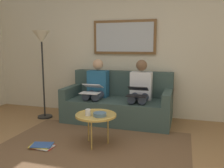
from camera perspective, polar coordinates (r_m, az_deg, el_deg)
wall_rear at (r=4.84m, az=3.16°, el=8.04°), size 6.00×0.12×2.60m
area_rug at (r=3.46m, az=-4.28°, el=-14.47°), size 2.60×1.80×0.01m
couch at (r=4.50m, az=1.57°, el=-4.71°), size 1.94×0.90×0.90m
framed_mirror at (r=4.75m, az=2.91°, el=11.04°), size 1.24×0.05×0.65m
coffee_table at (r=3.35m, az=-3.86°, el=-7.48°), size 0.57×0.57×0.45m
cup at (r=3.29m, az=-5.75°, el=-6.72°), size 0.07×0.07×0.09m
bowl at (r=3.26m, az=-2.92°, el=-7.22°), size 0.18×0.18×0.05m
person_left at (r=4.29m, az=6.70°, el=-1.42°), size 0.38×0.58×1.14m
laptop_black at (r=4.05m, az=6.08°, el=-1.85°), size 0.33×0.34×0.15m
person_right at (r=4.51m, az=-3.75°, el=-0.87°), size 0.38×0.58×1.14m
laptop_white at (r=4.29m, az=-4.88°, el=-1.18°), size 0.34×0.35×0.16m
magazine_stack at (r=3.53m, az=-16.26°, el=-13.95°), size 0.33×0.26×0.04m
standing_lamp at (r=4.72m, az=-16.34°, el=8.54°), size 0.32×0.32×1.66m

